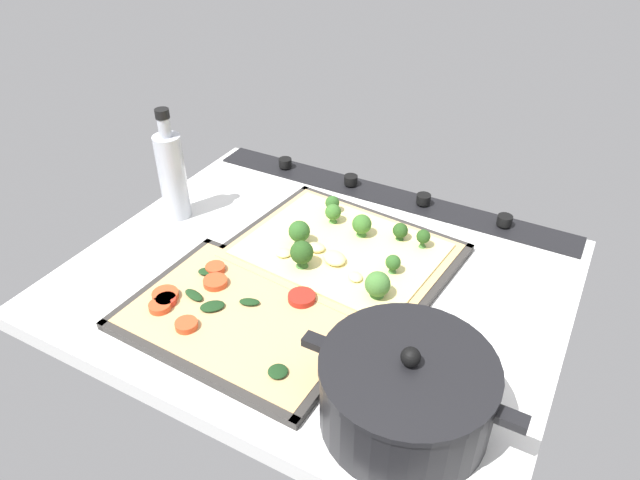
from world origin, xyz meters
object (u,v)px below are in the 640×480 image
object	(u,v)px
oil_bottle	(172,174)
baking_tray_back	(244,319)
veggie_pizza_back	(239,313)
broccoli_pizza	(342,250)
cooking_pot	(406,392)
baking_tray_front	(341,255)

from	to	relation	value
oil_bottle	baking_tray_back	bearing A→B (deg)	146.58
baking_tray_back	veggie_pizza_back	bearing A→B (deg)	-1.61
broccoli_pizza	cooking_pot	world-z (taller)	cooking_pot
baking_tray_back	veggie_pizza_back	world-z (taller)	veggie_pizza_back
baking_tray_back	oil_bottle	xyz separation A→B (cm)	(28.01, -18.48, 8.59)
baking_tray_front	cooking_pot	bearing A→B (deg)	129.75
baking_tray_front	baking_tray_back	xyz separation A→B (cm)	(5.73, 21.45, 0.01)
baking_tray_back	cooking_pot	bearing A→B (deg)	169.29
baking_tray_front	broccoli_pizza	xyz separation A→B (cm)	(-0.22, 0.33, 1.46)
oil_bottle	baking_tray_front	bearing A→B (deg)	-174.96
oil_bottle	veggie_pizza_back	bearing A→B (deg)	145.78
baking_tray_front	oil_bottle	distance (cm)	34.94
veggie_pizza_back	cooking_pot	size ratio (longest dim) A/B	1.19
baking_tray_front	cooking_pot	distance (cm)	35.10
broccoli_pizza	veggie_pizza_back	bearing A→B (deg)	72.10
veggie_pizza_back	cooking_pot	bearing A→B (deg)	169.56
baking_tray_front	veggie_pizza_back	bearing A→B (deg)	72.90
broccoli_pizza	oil_bottle	size ratio (longest dim) A/B	1.71
oil_bottle	cooking_pot	bearing A→B (deg)	156.99
veggie_pizza_back	broccoli_pizza	bearing A→B (deg)	-107.90
cooking_pot	broccoli_pizza	bearing A→B (deg)	-50.18
broccoli_pizza	baking_tray_back	distance (cm)	21.99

